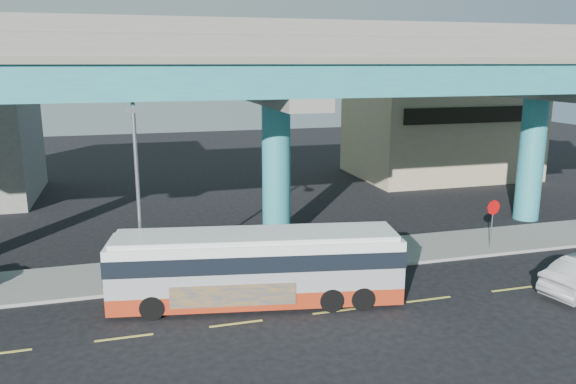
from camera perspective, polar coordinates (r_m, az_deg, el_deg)
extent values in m
plane|color=black|center=(22.71, 4.73, -11.65)|extent=(120.00, 120.00, 0.00)
cube|color=gray|center=(27.51, 0.70, -6.94)|extent=(70.00, 4.00, 0.15)
cube|color=#D8C64C|center=(21.70, -27.25, -14.36)|extent=(2.00, 0.12, 0.01)
cube|color=#D8C64C|center=(21.22, -16.30, -14.01)|extent=(2.00, 0.12, 0.01)
cube|color=#D8C64C|center=(21.48, -5.30, -13.17)|extent=(2.00, 0.12, 0.01)
cube|color=#D8C64C|center=(22.46, 5.01, -11.94)|extent=(2.00, 0.12, 0.01)
cube|color=#D8C64C|center=(24.07, 14.10, -10.53)|extent=(2.00, 0.12, 0.01)
cube|color=#D8C64C|center=(26.20, 21.81, -9.12)|extent=(2.00, 0.12, 0.01)
cylinder|color=#24688C|center=(29.80, -1.20, 1.86)|extent=(1.50, 1.50, 7.40)
cube|color=gray|center=(29.29, -1.24, 9.56)|extent=(2.00, 12.00, 0.60)
cube|color=gray|center=(32.64, -2.83, 11.48)|extent=(1.80, 5.00, 1.20)
cylinder|color=#24688C|center=(37.15, 23.46, 3.01)|extent=(1.50, 1.50, 7.40)
cube|color=gray|center=(36.74, 24.02, 9.15)|extent=(2.00, 12.00, 0.60)
cube|color=gray|center=(39.47, 20.88, 10.92)|extent=(1.80, 5.00, 1.20)
cube|color=#24688C|center=(25.87, 0.75, 11.32)|extent=(52.00, 5.00, 1.40)
cube|color=gray|center=(25.86, 0.76, 13.21)|extent=(52.00, 5.40, 0.30)
cube|color=gray|center=(23.49, 2.56, 14.56)|extent=(52.00, 0.25, 0.80)
cube|color=gray|center=(28.28, -0.73, 14.30)|extent=(52.00, 0.25, 0.80)
cube|color=#24688C|center=(32.64, -2.86, 13.76)|extent=(52.00, 5.00, 1.40)
cube|color=gray|center=(32.66, -2.87, 15.25)|extent=(52.00, 5.40, 0.30)
cube|color=gray|center=(30.26, -1.77, 16.49)|extent=(52.00, 0.25, 0.80)
cube|color=gray|center=(35.12, -3.84, 15.98)|extent=(52.00, 0.25, 0.80)
cube|color=tan|center=(49.68, 15.09, 5.67)|extent=(14.00, 10.00, 7.00)
cube|color=black|center=(45.19, 18.56, 7.43)|extent=(12.00, 0.25, 1.20)
cube|color=#A42D13|center=(22.92, -3.18, -9.97)|extent=(11.66, 4.36, 0.67)
cube|color=#B5B6BA|center=(22.53, -3.21, -7.52)|extent=(11.66, 4.36, 1.43)
cube|color=black|center=(22.37, -3.23, -6.37)|extent=(11.72, 4.42, 0.67)
cube|color=silver|center=(22.20, -3.25, -5.10)|extent=(11.66, 4.36, 0.38)
cube|color=silver|center=(22.11, -3.26, -4.40)|extent=(11.22, 4.05, 0.19)
cube|color=black|center=(23.36, 11.03, -6.12)|extent=(0.44, 2.15, 1.14)
cube|color=black|center=(22.91, -17.79, -6.91)|extent=(0.44, 2.15, 1.14)
cube|color=navy|center=(21.62, -5.59, -10.45)|extent=(4.69, 0.87, 0.86)
cylinder|color=black|center=(22.13, -13.63, -11.33)|extent=(0.99, 0.45, 0.95)
cylinder|color=black|center=(24.12, -12.95, -9.21)|extent=(0.99, 0.45, 0.95)
cylinder|color=black|center=(22.24, 4.46, -10.86)|extent=(0.99, 0.45, 0.95)
cylinder|color=black|center=(24.22, 3.53, -8.79)|extent=(0.99, 0.45, 0.95)
cylinder|color=black|center=(22.48, 7.61, -10.67)|extent=(0.99, 0.45, 0.95)
cylinder|color=black|center=(24.44, 6.42, -8.64)|extent=(0.99, 0.45, 0.95)
cylinder|color=gray|center=(23.89, -14.96, -0.38)|extent=(0.16, 0.16, 7.92)
cylinder|color=gray|center=(22.28, -15.47, 8.41)|extent=(0.12, 2.14, 0.12)
cube|color=gray|center=(21.21, -15.42, 8.06)|extent=(0.50, 0.70, 0.18)
cylinder|color=gray|center=(30.37, 19.97, -3.43)|extent=(0.06, 0.06, 2.25)
cylinder|color=#B20A0A|center=(30.08, 20.16, -1.48)|extent=(0.78, 0.09, 0.78)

